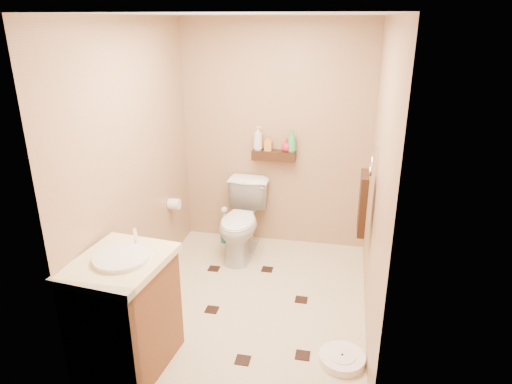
# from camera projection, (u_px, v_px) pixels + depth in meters

# --- Properties ---
(ground) EXTENTS (2.50, 2.50, 0.00)m
(ground) POSITION_uv_depth(u_px,v_px,m) (251.00, 300.00, 4.10)
(ground) COLOR beige
(ground) RESTS_ON ground
(wall_back) EXTENTS (2.00, 0.04, 2.40)m
(wall_back) POSITION_uv_depth(u_px,v_px,m) (275.00, 137.00, 4.81)
(wall_back) COLOR tan
(wall_back) RESTS_ON ground
(wall_front) EXTENTS (2.00, 0.04, 2.40)m
(wall_front) POSITION_uv_depth(u_px,v_px,m) (203.00, 245.00, 2.52)
(wall_front) COLOR tan
(wall_front) RESTS_ON ground
(wall_left) EXTENTS (0.04, 2.50, 2.40)m
(wall_left) POSITION_uv_depth(u_px,v_px,m) (135.00, 166.00, 3.85)
(wall_left) COLOR tan
(wall_left) RESTS_ON ground
(wall_right) EXTENTS (0.04, 2.50, 2.40)m
(wall_right) POSITION_uv_depth(u_px,v_px,m) (378.00, 182.00, 3.48)
(wall_right) COLOR tan
(wall_right) RESTS_ON ground
(ceiling) EXTENTS (2.00, 2.50, 0.02)m
(ceiling) POSITION_uv_depth(u_px,v_px,m) (250.00, 14.00, 3.24)
(ceiling) COLOR silver
(ceiling) RESTS_ON wall_back
(wall_shelf) EXTENTS (0.46, 0.14, 0.10)m
(wall_shelf) POSITION_uv_depth(u_px,v_px,m) (274.00, 155.00, 4.80)
(wall_shelf) COLOR #391E0F
(wall_shelf) RESTS_ON wall_back
(floor_accents) EXTENTS (1.13, 1.43, 0.01)m
(floor_accents) POSITION_uv_depth(u_px,v_px,m) (255.00, 306.00, 4.01)
(floor_accents) COLOR black
(floor_accents) RESTS_ON ground
(toilet) EXTENTS (0.45, 0.77, 0.78)m
(toilet) POSITION_uv_depth(u_px,v_px,m) (242.00, 221.00, 4.77)
(toilet) COLOR white
(toilet) RESTS_ON ground
(vanity) EXTENTS (0.65, 0.76, 1.00)m
(vanity) POSITION_uv_depth(u_px,v_px,m) (125.00, 312.00, 3.20)
(vanity) COLOR brown
(vanity) RESTS_ON ground
(bathroom_scale) EXTENTS (0.43, 0.43, 0.07)m
(bathroom_scale) POSITION_uv_depth(u_px,v_px,m) (342.00, 359.00, 3.35)
(bathroom_scale) COLOR white
(bathroom_scale) RESTS_ON ground
(toilet_brush) EXTENTS (0.10, 0.10, 0.43)m
(toilet_brush) POSITION_uv_depth(u_px,v_px,m) (225.00, 230.00, 5.12)
(toilet_brush) COLOR #18625C
(toilet_brush) RESTS_ON ground
(towel_ring) EXTENTS (0.12, 0.30, 0.76)m
(towel_ring) POSITION_uv_depth(u_px,v_px,m) (363.00, 200.00, 3.82)
(towel_ring) COLOR silver
(towel_ring) RESTS_ON wall_right
(toilet_paper) EXTENTS (0.12, 0.11, 0.12)m
(toilet_paper) POSITION_uv_depth(u_px,v_px,m) (174.00, 204.00, 4.65)
(toilet_paper) COLOR white
(toilet_paper) RESTS_ON wall_left
(bottle_a) EXTENTS (0.13, 0.13, 0.26)m
(bottle_a) POSITION_uv_depth(u_px,v_px,m) (258.00, 138.00, 4.77)
(bottle_a) COLOR silver
(bottle_a) RESTS_ON wall_shelf
(bottle_b) EXTENTS (0.07, 0.08, 0.17)m
(bottle_b) POSITION_uv_depth(u_px,v_px,m) (268.00, 143.00, 4.77)
(bottle_b) COLOR orange
(bottle_b) RESTS_ON wall_shelf
(bottle_c) EXTENTS (0.14, 0.14, 0.13)m
(bottle_c) POSITION_uv_depth(u_px,v_px,m) (287.00, 145.00, 4.74)
(bottle_c) COLOR red
(bottle_c) RESTS_ON wall_shelf
(bottle_d) EXTENTS (0.13, 0.13, 0.24)m
(bottle_d) POSITION_uv_depth(u_px,v_px,m) (292.00, 141.00, 4.71)
(bottle_d) COLOR green
(bottle_d) RESTS_ON wall_shelf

